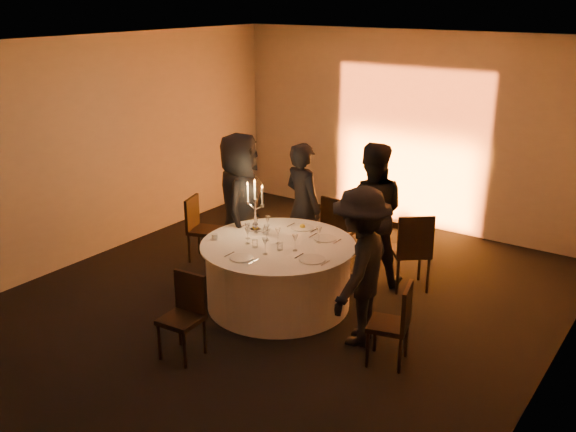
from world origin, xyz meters
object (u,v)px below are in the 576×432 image
Objects in this scene: chair_back_left at (338,226)px; guest_right at (360,267)px; chair_right at (396,320)px; candelabra at (255,213)px; chair_front at (185,311)px; guest_back_right at (371,214)px; coffee_cup at (215,237)px; banquet_table at (278,274)px; chair_back_right at (412,247)px; chair_left at (200,225)px; guest_back_left at (303,207)px; guest_left at (240,205)px.

guest_right reaches higher than chair_back_left.
candelabra is at bearing -119.58° from chair_right.
candelabra is (-0.35, 1.63, 0.51)m from chair_front.
coffee_cup is at bearing 24.78° from guest_back_right.
coffee_cup is (-0.56, 1.12, 0.32)m from chair_front.
chair_right is 0.51× the size of guest_right.
coffee_cup is at bearing 111.90° from chair_front.
chair_back_right is (1.13, 1.24, 0.18)m from banquet_table.
chair_front is 0.48× the size of guest_back_right.
chair_left is 2.97m from guest_right.
guest_back_left is 0.94× the size of guest_back_right.
guest_back_left is at bearing -84.77° from chair_left.
guest_left reaches higher than guest_back_left.
chair_front is 2.13m from guest_left.
guest_right reaches higher than candelabra.
banquet_table is 1.79× the size of chair_back_right.
banquet_table is at bearing -124.38° from chair_left.
guest_back_left is 1.41m from coffee_cup.
guest_left is at bearing -0.15° from guest_back_right.
guest_back_right is at bearing -34.32° from chair_back_right.
guest_left is at bearing -19.21° from chair_back_right.
chair_left reaches higher than coffee_cup.
chair_left is 2.48m from chair_front.
guest_left is at bearing 63.77° from guest_back_left.
chair_left is at bearing 124.10° from chair_front.
guest_right is at bearing 38.54° from chair_front.
chair_front is 0.50× the size of guest_back_left.
guest_left is 2.23m from guest_right.
chair_back_left is at bearing -107.08° from guest_back_left.
guest_back_left reaches higher than banquet_table.
chair_left is at bearing 61.68° from guest_left.
chair_back_right is 0.55× the size of guest_back_right.
chair_right is 0.99× the size of chair_front.
chair_back_left is 0.78m from guest_back_right.
candelabra is at bearing 67.51° from coffee_cup.
chair_front is (1.55, -1.93, -0.02)m from chair_left.
coffee_cup is at bearing -147.15° from chair_left.
guest_back_left is (-0.30, -0.42, 0.33)m from chair_back_left.
chair_back_left is at bearing -68.56° from guest_left.
candelabra is (-0.12, -0.86, 0.14)m from guest_back_left.
candelabra reaches higher than chair_front.
guest_back_right is (0.93, 0.13, 0.05)m from guest_back_left.
chair_back_left is 0.55× the size of guest_back_left.
candelabra is (-2.18, 0.59, 0.52)m from chair_right.
coffee_cup is at bearing -155.67° from banquet_table.
chair_back_left is 1.21m from chair_back_right.
banquet_table is 1.76m from chair_left.
chair_back_right reaches higher than banquet_table.
guest_back_right is at bearing 43.59° from candelabra.
chair_left is 1.37× the size of candelabra.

